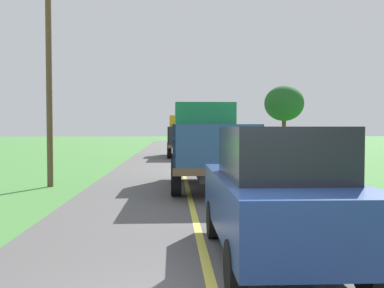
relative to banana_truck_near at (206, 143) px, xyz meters
The scene contains 5 objects.
banana_truck_near is the anchor object (origin of this frame).
banana_truck_far 14.82m from the banana_truck_near, 91.16° to the left, with size 2.38×5.81×2.80m.
utility_pole_roadside 5.94m from the banana_truck_near, behind, with size 2.01×0.20×7.76m.
roadside_tree_near_left 15.63m from the banana_truck_near, 65.44° to the left, with size 2.66×2.66×4.88m.
following_car 8.40m from the banana_truck_near, 87.74° to the right, with size 1.74×4.10×1.92m.
Camera 1 is at (-0.47, -3.82, 1.97)m, focal length 39.40 mm.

